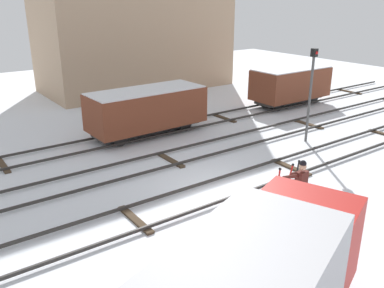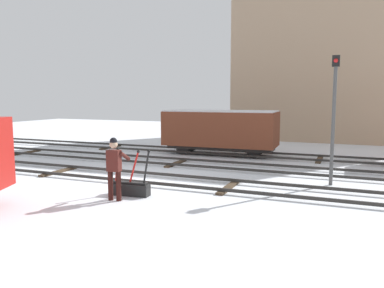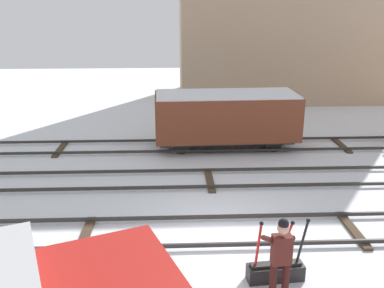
{
  "view_description": "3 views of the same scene",
  "coord_description": "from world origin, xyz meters",
  "px_view_note": "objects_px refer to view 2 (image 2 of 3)",
  "views": [
    {
      "loc": [
        -8.52,
        -10.01,
        6.52
      ],
      "look_at": [
        0.24,
        2.25,
        1.07
      ],
      "focal_mm": 38.28,
      "sensor_mm": 36.0,
      "label": 1
    },
    {
      "loc": [
        7.1,
        -11.86,
        3.0
      ],
      "look_at": [
        1.12,
        2.69,
        1.06
      ],
      "focal_mm": 35.91,
      "sensor_mm": 36.0,
      "label": 2
    },
    {
      "loc": [
        -1.19,
        -9.92,
        5.79
      ],
      "look_at": [
        -0.63,
        2.9,
        1.54
      ],
      "focal_mm": 40.31,
      "sensor_mm": 36.0,
      "label": 3
    }
  ],
  "objects_px": {
    "rail_worker": "(114,165)",
    "signal_post": "(334,108)",
    "freight_car_back_track": "(221,129)",
    "switch_lever_frame": "(130,187)"
  },
  "relations": [
    {
      "from": "rail_worker",
      "to": "signal_post",
      "type": "distance_m",
      "value": 7.41
    },
    {
      "from": "signal_post",
      "to": "freight_car_back_track",
      "type": "height_order",
      "value": "signal_post"
    },
    {
      "from": "switch_lever_frame",
      "to": "freight_car_back_track",
      "type": "distance_m",
      "value": 9.06
    },
    {
      "from": "switch_lever_frame",
      "to": "signal_post",
      "type": "bearing_deg",
      "value": 28.32
    },
    {
      "from": "rail_worker",
      "to": "freight_car_back_track",
      "type": "bearing_deg",
      "value": 84.01
    },
    {
      "from": "rail_worker",
      "to": "freight_car_back_track",
      "type": "height_order",
      "value": "freight_car_back_track"
    },
    {
      "from": "rail_worker",
      "to": "signal_post",
      "type": "height_order",
      "value": "signal_post"
    },
    {
      "from": "signal_post",
      "to": "freight_car_back_track",
      "type": "bearing_deg",
      "value": 137.39
    },
    {
      "from": "rail_worker",
      "to": "signal_post",
      "type": "relative_size",
      "value": 0.42
    },
    {
      "from": "signal_post",
      "to": "switch_lever_frame",
      "type": "bearing_deg",
      "value": -146.04
    }
  ]
}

